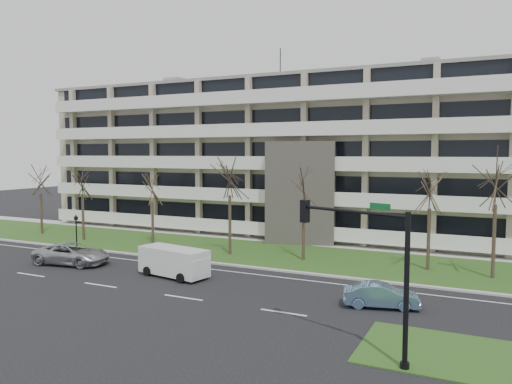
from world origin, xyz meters
The scene contains 19 objects.
ground centered at (0.00, 0.00, 0.00)m, with size 160.00×160.00×0.00m, color black.
grass_verge centered at (0.00, 13.00, 0.03)m, with size 90.00×10.00×0.06m, color #2C4B19.
curb centered at (0.00, 8.00, 0.06)m, with size 90.00×0.35×0.12m, color #B2B2AD.
sidewalk centered at (0.00, 18.50, 0.04)m, with size 90.00×2.00×0.08m, color #B2B2AD.
grass_median centered at (14.00, -2.00, 0.03)m, with size 7.00×5.00×0.06m, color #2C4B19.
lane_edge_line centered at (0.00, 6.50, 0.01)m, with size 90.00×0.12×0.01m, color white.
apartment_building centered at (-0.01, 25.32, 7.61)m, with size 60.50×15.10×18.75m.
silver_pickup centered at (-11.92, 3.50, 0.76)m, with size 2.53×5.49×1.52m, color #ACAEB3.
blue_sedan centered at (10.24, 2.98, 0.64)m, with size 1.35×3.87×1.27m, color #658AAF.
white_van centered at (-3.16, 3.68, 1.12)m, with size 5.08×2.65×1.88m.
traffic_signal centered at (10.97, -3.57, 3.96)m, with size 4.97×2.12×6.11m.
pedestrian_signal centered at (-16.36, 8.32, 1.78)m, with size 0.28×0.23×2.79m.
tree_0 centered at (-24.84, 12.14, 5.59)m, with size 3.60×3.60×7.19m.
tree_1 centered at (-18.54, 11.31, 5.46)m, with size 3.51×3.51×7.03m.
tree_2 centered at (-11.51, 12.38, 5.20)m, with size 3.35×3.35×6.70m.
tree_3 centered at (-3.27, 11.38, 6.54)m, with size 4.20×4.20×8.40m.
tree_4 centered at (2.67, 11.90, 6.03)m, with size 3.88×3.88×7.76m.
tree_5 centered at (11.43, 12.62, 5.90)m, with size 3.80×3.80×7.59m.
tree_6 centered at (15.44, 12.02, 6.62)m, with size 4.25×4.25×8.50m.
Camera 1 is at (15.36, -22.67, 8.01)m, focal length 35.00 mm.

